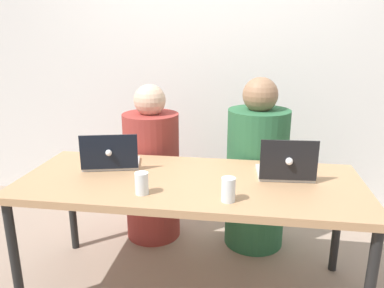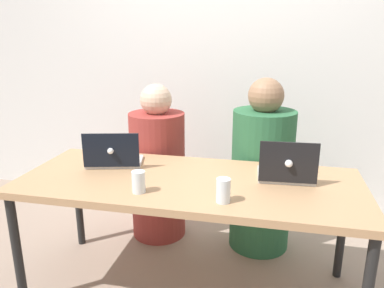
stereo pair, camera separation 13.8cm
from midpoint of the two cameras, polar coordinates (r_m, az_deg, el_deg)
The scene contains 8 objects.
back_wall at distance 3.23m, azimuth 6.20°, elevation 11.52°, with size 4.85×0.10×2.39m, color silver.
desk at distance 2.08m, azimuth 1.45°, elevation -6.89°, with size 1.86×0.76×0.71m.
person_on_left at distance 2.76m, azimuth -3.80°, elevation -4.06°, with size 0.42×0.42×1.14m.
person_on_right at distance 2.64m, azimuth 12.03°, elevation -4.67°, with size 0.48×0.48×1.20m.
laptop_back_right at distance 2.11m, azimuth 15.99°, elevation -4.00°, with size 0.32×0.29×0.24m.
laptop_back_left at distance 2.29m, azimuth -10.15°, elevation -2.11°, with size 0.37×0.30×0.22m.
water_glass_right at distance 1.78m, azimuth 7.01°, elevation -7.31°, with size 0.07×0.07×0.12m.
water_glass_left at distance 1.89m, azimuth -6.05°, elevation -6.00°, with size 0.07×0.07×0.11m.
Camera 2 is at (0.43, -1.86, 1.47)m, focal length 35.00 mm.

